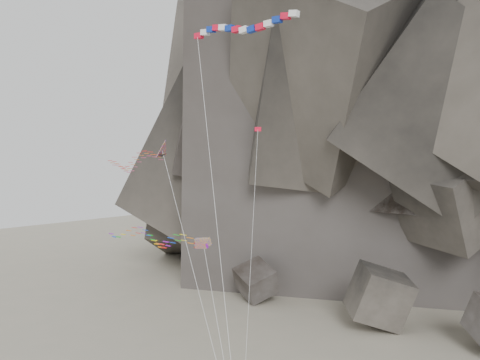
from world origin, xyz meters
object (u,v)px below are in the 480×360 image
Objects in this scene: parafoil_kite at (149,236)px; pennant_kite at (254,201)px; banner_kite at (242,30)px; delta_kite at (131,161)px.

parafoil_kite is 1.05× the size of pennant_kite.
pennant_kite is at bearing -17.35° from banner_kite.
banner_kite is at bearing -22.73° from delta_kite.
delta_kite is 1.01× the size of parafoil_kite.
delta_kite reaches higher than parafoil_kite.
pennant_kite is (16.33, -1.95, -2.92)m from delta_kite.
parafoil_kite is (2.78, -0.25, -6.96)m from delta_kite.
banner_kite is at bearing 146.34° from pennant_kite.
parafoil_kite is at bearing 172.91° from banner_kite.
banner_kite is at bearing -6.75° from parafoil_kite.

